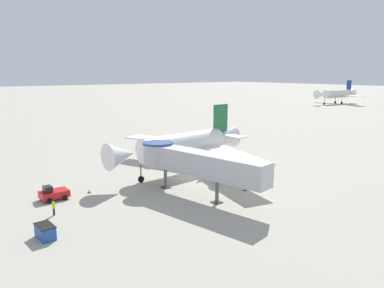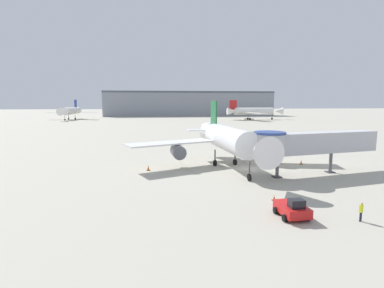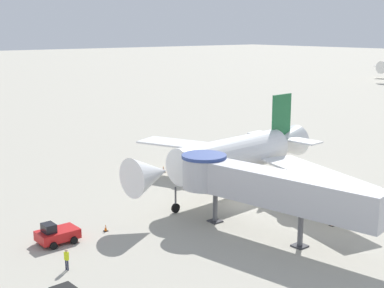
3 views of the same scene
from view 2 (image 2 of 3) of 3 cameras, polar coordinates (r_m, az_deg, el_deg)
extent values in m
plane|color=#A8A393|center=(45.57, 10.60, -4.65)|extent=(800.00, 800.00, 0.00)
cylinder|color=white|center=(44.91, 7.13, 0.92)|extent=(4.86, 14.93, 3.66)
cone|color=white|center=(34.99, 13.00, -1.21)|extent=(3.98, 4.31, 3.66)
cone|color=white|center=(53.07, 4.05, 2.04)|extent=(4.10, 5.77, 3.66)
cube|color=white|center=(45.44, -4.21, 0.23)|extent=(13.92, 8.77, 0.22)
cube|color=white|center=(50.73, 15.32, 0.78)|extent=(14.00, 6.86, 0.22)
cube|color=#1E6638|center=(52.57, 4.17, 5.59)|extent=(0.50, 3.15, 4.76)
cube|color=white|center=(53.27, 3.97, 2.76)|extent=(9.31, 2.95, 0.18)
cylinder|color=#565960|center=(44.89, -2.67, -1.47)|extent=(2.27, 3.30, 2.01)
cylinder|color=#565960|center=(49.60, 14.65, -0.82)|extent=(2.27, 3.30, 2.01)
cylinder|color=#4C4C51|center=(38.32, 10.88, -4.75)|extent=(0.18, 0.18, 2.11)
cylinder|color=black|center=(38.57, 10.84, -6.28)|extent=(0.33, 0.92, 0.90)
cylinder|color=#4C4C51|center=(46.56, 4.41, -2.38)|extent=(0.22, 0.22, 2.11)
cylinder|color=black|center=(46.76, 4.39, -3.64)|extent=(0.47, 0.93, 0.90)
cylinder|color=#4C4C51|center=(47.60, 8.21, -2.21)|extent=(0.22, 0.22, 2.11)
cylinder|color=black|center=(47.80, 8.19, -3.45)|extent=(0.47, 0.93, 0.90)
cube|color=#B7B7BC|center=(44.88, 23.54, 0.31)|extent=(16.96, 5.67, 2.80)
cylinder|color=#B7B7BC|center=(39.81, 14.50, -0.17)|extent=(3.90, 3.90, 2.80)
cylinder|color=navy|center=(39.63, 14.58, 2.05)|extent=(4.10, 4.10, 0.30)
cylinder|color=#56565B|center=(41.04, 15.94, -4.09)|extent=(0.44, 0.44, 2.99)
cube|color=#333338|center=(41.35, 15.86, -6.03)|extent=(1.10, 1.10, 0.12)
cylinder|color=#56565B|center=(46.44, 24.89, -3.14)|extent=(0.44, 0.44, 2.99)
cube|color=#333338|center=(46.72, 24.79, -4.87)|extent=(1.10, 1.10, 0.12)
cube|color=red|center=(27.80, 18.50, -11.66)|extent=(2.11, 3.31, 0.79)
cube|color=black|center=(26.94, 19.28, -10.65)|extent=(1.25, 0.94, 0.71)
cylinder|color=black|center=(26.74, 17.29, -13.32)|extent=(0.34, 0.61, 0.61)
cylinder|color=black|center=(27.67, 21.30, -12.77)|extent=(0.34, 0.61, 0.61)
cylinder|color=black|center=(28.26, 15.68, -12.07)|extent=(0.34, 0.61, 0.61)
cylinder|color=black|center=(29.15, 19.52, -11.61)|extent=(0.34, 0.61, 0.61)
cube|color=black|center=(31.83, 15.35, -10.31)|extent=(0.37, 0.37, 0.04)
cone|color=orange|center=(31.73, 15.37, -9.77)|extent=(0.26, 0.26, 0.58)
cylinder|color=white|center=(31.71, 15.37, -9.65)|extent=(0.14, 0.14, 0.07)
cube|color=black|center=(44.19, -8.33, -4.96)|extent=(0.49, 0.49, 0.04)
cone|color=orange|center=(44.10, -8.34, -4.46)|extent=(0.34, 0.34, 0.76)
cylinder|color=white|center=(44.08, -8.34, -4.34)|extent=(0.18, 0.18, 0.09)
cube|color=black|center=(51.11, 20.06, -3.60)|extent=(0.46, 0.46, 0.04)
cone|color=orange|center=(51.04, 20.08, -3.18)|extent=(0.32, 0.32, 0.73)
cylinder|color=white|center=(51.02, 20.09, -3.09)|extent=(0.18, 0.18, 0.09)
cylinder|color=#1E2338|center=(29.13, 29.37, -12.02)|extent=(0.12, 0.12, 0.79)
cylinder|color=#1E2338|center=(29.27, 29.52, -11.94)|extent=(0.12, 0.12, 0.79)
cube|color=#D1E019|center=(28.98, 29.54, -10.66)|extent=(0.36, 0.30, 0.63)
sphere|color=tan|center=(28.85, 29.60, -9.86)|extent=(0.21, 0.21, 0.21)
cylinder|color=white|center=(173.32, 11.68, 6.15)|extent=(21.99, 3.97, 3.97)
cone|color=white|center=(178.71, 16.18, 6.05)|extent=(4.37, 3.97, 3.97)
cone|color=white|center=(169.66, 7.70, 6.20)|extent=(5.96, 3.97, 3.97)
cube|color=white|center=(163.14, 11.77, 5.80)|extent=(9.71, 16.35, 0.22)
cube|color=white|center=(181.63, 9.74, 6.05)|extent=(9.71, 16.35, 0.22)
cube|color=#B21E1E|center=(169.67, 7.82, 7.41)|extent=(4.20, 0.24, 5.16)
cube|color=white|center=(169.56, 7.61, 6.44)|extent=(2.94, 10.55, 0.18)
cylinder|color=#4C4C51|center=(177.33, 15.00, 5.07)|extent=(0.18, 0.18, 2.28)
cylinder|color=black|center=(177.38, 14.99, 4.70)|extent=(1.10, 0.26, 1.10)
cylinder|color=#4C4C51|center=(170.86, 10.97, 5.09)|extent=(0.22, 0.22, 2.28)
cylinder|color=black|center=(170.92, 10.96, 4.71)|extent=(1.10, 0.40, 1.10)
cylinder|color=#4C4C51|center=(174.25, 10.60, 5.16)|extent=(0.22, 0.22, 2.28)
cylinder|color=black|center=(174.31, 10.59, 4.78)|extent=(1.10, 0.40, 1.10)
cylinder|color=white|center=(182.97, -22.18, 5.86)|extent=(5.65, 16.41, 4.10)
cone|color=white|center=(171.82, -23.55, 5.68)|extent=(4.52, 4.89, 4.10)
cone|color=white|center=(191.90, -21.21, 5.98)|extent=(4.68, 6.53, 4.10)
cube|color=white|center=(188.05, -24.22, 5.57)|extent=(12.52, 6.73, 0.22)
cube|color=white|center=(182.62, -19.55, 5.76)|extent=(12.60, 8.68, 0.22)
cube|color=navy|center=(191.55, -21.29, 7.08)|extent=(0.58, 3.48, 5.33)
cube|color=white|center=(192.17, -21.19, 6.20)|extent=(8.28, 3.21, 0.18)
cylinder|color=#4C4C51|center=(175.16, -23.08, 4.68)|extent=(0.18, 0.18, 2.36)
cylinder|color=black|center=(175.22, -23.06, 4.30)|extent=(0.37, 1.12, 1.10)
cylinder|color=#4C4C51|center=(185.61, -22.45, 4.87)|extent=(0.22, 0.22, 2.36)
cylinder|color=black|center=(185.67, -22.43, 4.50)|extent=(0.51, 1.13, 1.10)
cylinder|color=#4C4C51|center=(184.36, -21.37, 4.91)|extent=(0.22, 0.22, 2.36)
cylinder|color=black|center=(184.41, -21.35, 4.54)|extent=(0.51, 1.13, 1.10)
cube|color=gray|center=(218.91, -0.46, 7.54)|extent=(120.58, 18.07, 16.37)
cube|color=#4C515B|center=(219.02, -0.46, 9.84)|extent=(120.58, 18.43, 1.20)
camera|label=1|loc=(57.77, 72.99, 7.77)|focal=35.00mm
camera|label=3|loc=(51.92, 76.59, 10.11)|focal=50.00mm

